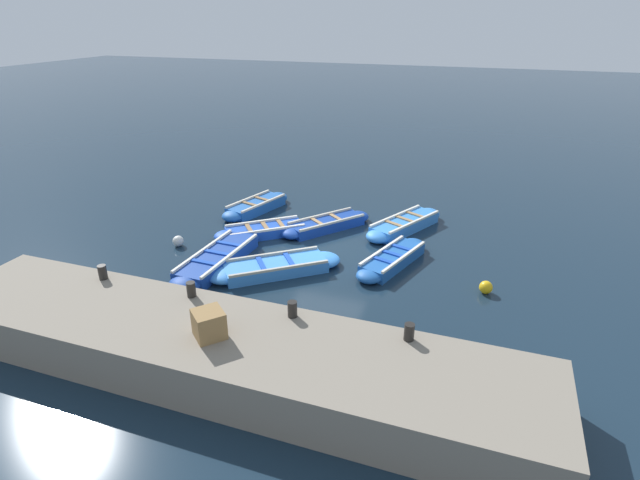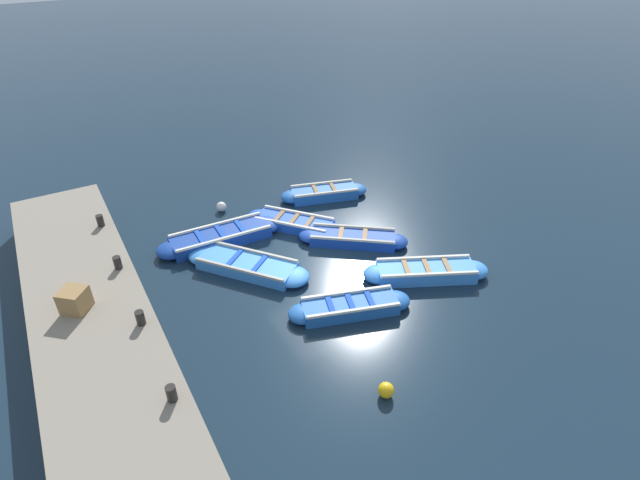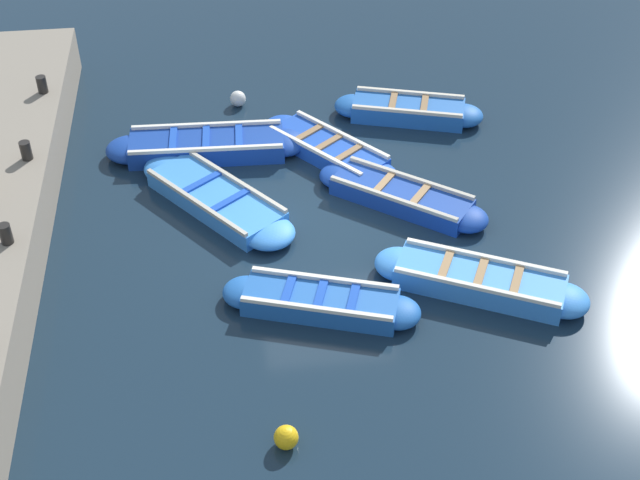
{
  "view_description": "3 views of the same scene",
  "coord_description": "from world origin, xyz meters",
  "views": [
    {
      "loc": [
        13.38,
        4.67,
        6.76
      ],
      "look_at": [
        -0.02,
        -0.06,
        0.26
      ],
      "focal_mm": 28.0,
      "sensor_mm": 36.0,
      "label": 1
    },
    {
      "loc": [
        6.01,
        10.46,
        8.82
      ],
      "look_at": [
        -0.47,
        -0.66,
        0.26
      ],
      "focal_mm": 28.0,
      "sensor_mm": 36.0,
      "label": 2
    },
    {
      "loc": [
        1.66,
        12.81,
        10.04
      ],
      "look_at": [
        0.19,
        0.81,
        0.21
      ],
      "focal_mm": 50.0,
      "sensor_mm": 36.0,
      "label": 3
    }
  ],
  "objects": [
    {
      "name": "boat_outer_right",
      "position": [
        -2.22,
        -3.36,
        0.19
      ],
      "size": [
        3.28,
        1.68,
        0.44
      ],
      "color": "#1E59AD",
      "rests_on": "ground"
    },
    {
      "name": "boat_mid_row",
      "position": [
        1.96,
        -0.7,
        0.17
      ],
      "size": [
        3.14,
        3.62,
        0.39
      ],
      "color": "#3884E0",
      "rests_on": "ground"
    },
    {
      "name": "wooden_crate",
      "position": [
        6.48,
        -0.04,
        1.28
      ],
      "size": [
        0.79,
        0.79,
        0.56
      ],
      "primitive_type": "cube",
      "rotation": [
        0.0,
        0.0,
        0.85
      ],
      "color": "olive",
      "rests_on": "quay_wall"
    },
    {
      "name": "buoy_yellow_far",
      "position": [
        1.37,
        -4.33,
        0.17
      ],
      "size": [
        0.35,
        0.35,
        0.35
      ],
      "primitive_type": "sphere",
      "color": "silver",
      "rests_on": "ground"
    },
    {
      "name": "boat_inner_gap",
      "position": [
        0.37,
        2.34,
        0.17
      ],
      "size": [
        3.34,
        1.72,
        0.4
      ],
      "color": "#1E59AD",
      "rests_on": "ground"
    },
    {
      "name": "buoy_orange_near",
      "position": [
        1.18,
        4.99,
        0.17
      ],
      "size": [
        0.35,
        0.35,
        0.35
      ],
      "primitive_type": "sphere",
      "color": "#EAB214",
      "rests_on": "ground"
    },
    {
      "name": "bollard_south",
      "position": [
        5.3,
        3.64,
        1.17
      ],
      "size": [
        0.2,
        0.2,
        0.35
      ],
      "primitive_type": "cylinder",
      "color": "black",
      "rests_on": "quay_wall"
    },
    {
      "name": "boat_tucked",
      "position": [
        -1.48,
        -0.34,
        0.17
      ],
      "size": [
        3.2,
        2.71,
        0.4
      ],
      "color": "navy",
      "rests_on": "ground"
    },
    {
      "name": "boat_bow_out",
      "position": [
        -0.33,
        -2.11,
        0.16
      ],
      "size": [
        2.79,
        3.13,
        0.38
      ],
      "color": "#1947B7",
      "rests_on": "ground"
    },
    {
      "name": "quay_wall",
      "position": [
        6.26,
        0.0,
        0.5
      ],
      "size": [
        2.62,
        13.09,
        1.0
      ],
      "color": "gray",
      "rests_on": "ground"
    },
    {
      "name": "boat_alongside",
      "position": [
        2.09,
        -2.49,
        0.19
      ],
      "size": [
        4.07,
        1.12,
        0.44
      ],
      "color": "navy",
      "rests_on": "ground"
    },
    {
      "name": "bollard_mid_south",
      "position": [
        5.3,
        1.21,
        1.17
      ],
      "size": [
        0.2,
        0.2,
        0.35
      ],
      "primitive_type": "cylinder",
      "color": "black",
      "rests_on": "quay_wall"
    },
    {
      "name": "boat_outer_left",
      "position": [
        -2.31,
        2.18,
        0.19
      ],
      "size": [
        3.59,
        2.31,
        0.44
      ],
      "color": "#3884E0",
      "rests_on": "ground"
    },
    {
      "name": "ground_plane",
      "position": [
        0.0,
        0.0,
        0.0
      ],
      "size": [
        120.0,
        120.0,
        0.0
      ],
      "primitive_type": "plane",
      "color": "#162838"
    },
    {
      "name": "bollard_mid_north",
      "position": [
        5.3,
        -1.21,
        1.17
      ],
      "size": [
        0.2,
        0.2,
        0.35
      ],
      "primitive_type": "cylinder",
      "color": "black",
      "rests_on": "quay_wall"
    },
    {
      "name": "bollard_north",
      "position": [
        5.3,
        -3.64,
        1.17
      ],
      "size": [
        0.2,
        0.2,
        0.35
      ],
      "primitive_type": "cylinder",
      "color": "black",
      "rests_on": "quay_wall"
    }
  ]
}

